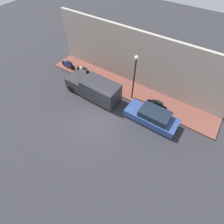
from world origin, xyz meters
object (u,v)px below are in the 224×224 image
(scooter_silver, at_px, (84,70))
(motorcycle_red, at_px, (96,77))
(motorcycle_black, at_px, (157,104))
(streetlamp, at_px, (135,72))
(parked_car, at_px, (152,117))
(delivery_van, at_px, (93,88))
(motorcycle_blue, at_px, (68,64))

(scooter_silver, relative_size, motorcycle_red, 0.89)
(motorcycle_black, height_order, streetlamp, streetlamp)
(parked_car, xyz_separation_m, scooter_silver, (1.66, 8.54, -0.06))
(delivery_van, bearing_deg, streetlamp, -61.48)
(motorcycle_black, bearing_deg, delivery_van, 108.06)
(scooter_silver, bearing_deg, streetlamp, -92.20)
(scooter_silver, distance_m, motorcycle_black, 8.27)
(motorcycle_blue, xyz_separation_m, streetlamp, (-0.11, -7.92, 2.40))
(delivery_van, xyz_separation_m, motorcycle_red, (1.64, 1.02, -0.36))
(streetlamp, bearing_deg, motorcycle_red, 90.36)
(scooter_silver, xyz_separation_m, streetlamp, (-0.23, -5.88, 2.41))
(delivery_van, height_order, motorcycle_blue, delivery_van)
(delivery_van, height_order, streetlamp, streetlamp)
(delivery_van, relative_size, motorcycle_black, 2.78)
(scooter_silver, xyz_separation_m, motorcycle_black, (-0.11, -8.27, -0.02))
(delivery_van, xyz_separation_m, motorcycle_black, (1.78, -5.47, -0.42))
(parked_car, relative_size, streetlamp, 0.99)
(streetlamp, bearing_deg, scooter_silver, 87.80)
(motorcycle_red, bearing_deg, delivery_van, -148.12)
(parked_car, relative_size, motorcycle_blue, 2.32)
(motorcycle_blue, bearing_deg, delivery_van, -110.17)
(motorcycle_blue, xyz_separation_m, motorcycle_black, (0.00, -10.31, -0.03))
(scooter_silver, relative_size, streetlamp, 0.41)
(motorcycle_black, distance_m, streetlamp, 3.42)
(delivery_van, distance_m, motorcycle_black, 5.76)
(scooter_silver, height_order, streetlamp, streetlamp)
(parked_car, bearing_deg, scooter_silver, 79.01)
(parked_car, bearing_deg, motorcycle_blue, 81.69)
(parked_car, distance_m, streetlamp, 3.83)
(motorcycle_blue, bearing_deg, motorcycle_black, -90.00)
(motorcycle_blue, relative_size, scooter_silver, 1.03)
(delivery_van, xyz_separation_m, scooter_silver, (1.89, 2.81, -0.40))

